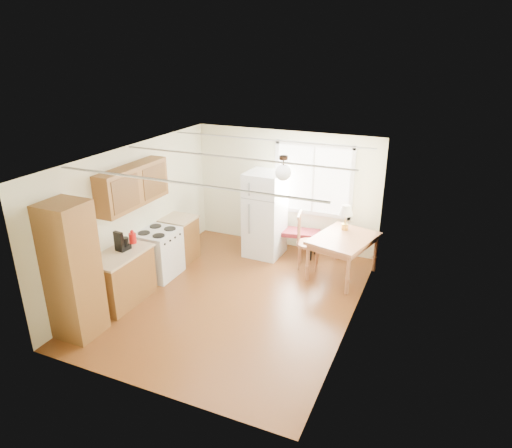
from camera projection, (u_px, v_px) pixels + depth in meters
The scene contains 11 objects.
room_shell at pixel (233, 231), 7.48m from camera, with size 4.60×5.60×2.62m.
kitchen_run at pixel (127, 251), 7.73m from camera, with size 0.65×3.40×2.20m.
window_unit at pixel (313, 180), 9.26m from camera, with size 1.64×0.05×1.51m.
pendant_light at pixel (283, 172), 7.20m from camera, with size 0.26×0.26×0.40m.
refrigerator at pixel (265, 214), 9.28m from camera, with size 0.75×0.77×1.76m.
bench at pixel (292, 233), 9.45m from camera, with size 1.20×0.60×0.53m.
dining_table at pixel (343, 242), 8.45m from camera, with size 1.24×1.47×0.80m.
chair at pixel (304, 237), 8.82m from camera, with size 0.51×0.51×1.11m.
table_lamp at pixel (346, 212), 8.62m from camera, with size 0.28×0.28×0.49m.
coffee_maker at pixel (122, 243), 7.59m from camera, with size 0.20×0.25×0.35m.
kettle at pixel (133, 238), 7.87m from camera, with size 0.13×0.13×0.24m.
Camera 1 is at (3.09, -6.19, 4.11)m, focal length 32.00 mm.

